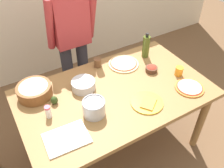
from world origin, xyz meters
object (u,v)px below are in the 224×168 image
pizza_cooked_on_tray (189,87)px  avocado (54,100)px  person_cook (72,35)px  olive_oil_bottle (146,46)px  cup_small_brown (98,63)px  popcorn_bowl (34,90)px  cup_orange (179,71)px  salt_shaker (48,112)px  plate_with_slice (147,103)px  pizza_raw_on_board (124,64)px  mixing_bowl_steel (83,85)px  steel_pot (94,108)px  cutting_board_white (67,138)px  small_sauce_bowl (151,69)px  dining_table (115,100)px

pizza_cooked_on_tray → avocado: (-1.05, 0.41, 0.03)m
avocado → person_cook: bearing=55.2°
olive_oil_bottle → cup_small_brown: size_ratio=3.01×
popcorn_bowl → avocado: (0.10, -0.17, -0.03)m
cup_orange → salt_shaker: (-1.18, 0.11, 0.01)m
olive_oil_bottle → pizza_cooked_on_tray: bearing=-86.1°
plate_with_slice → avocado: bearing=149.5°
cup_small_brown → salt_shaker: bearing=-148.6°
olive_oil_bottle → cup_orange: bearing=-78.3°
cup_small_brown → pizza_raw_on_board: bearing=-23.2°
person_cook → mixing_bowl_steel: (-0.16, -0.58, -0.14)m
steel_pot → cutting_board_white: steel_pot is taller
cup_orange → cutting_board_white: 1.15m
plate_with_slice → avocado: 0.74m
plate_with_slice → cutting_board_white: plate_with_slice is taller
mixing_bowl_steel → pizza_cooked_on_tray: bearing=-30.4°
mixing_bowl_steel → steel_pot: steel_pot is taller
mixing_bowl_steel → cup_small_brown: (0.25, 0.22, 0.00)m
popcorn_bowl → steel_pot: bearing=-52.6°
popcorn_bowl → salt_shaker: 0.28m
olive_oil_bottle → small_sauce_bowl: bearing=-113.0°
cup_orange → cutting_board_white: cup_orange is taller
cup_orange → popcorn_bowl: bearing=161.8°
mixing_bowl_steel → salt_shaker: size_ratio=1.89×
pizza_raw_on_board → salt_shaker: bearing=-161.9°
pizza_raw_on_board → steel_pot: 0.68m
olive_oil_bottle → steel_pot: bearing=-151.7°
plate_with_slice → salt_shaker: (-0.72, 0.26, 0.04)m
mixing_bowl_steel → cup_orange: size_ratio=2.35×
mixing_bowl_steel → olive_oil_bottle: bearing=9.7°
cup_orange → steel_pot: bearing=-178.0°
pizza_raw_on_board → cutting_board_white: bearing=-146.6°
dining_table → avocado: avocado is taller
salt_shaker → pizza_cooked_on_tray: bearing=-14.8°
person_cook → cutting_board_white: 1.12m
cup_orange → olive_oil_bottle: bearing=101.7°
cutting_board_white → pizza_raw_on_board: bearing=33.4°
person_cook → mixing_bowl_steel: size_ratio=8.10×
person_cook → cutting_board_white: (-0.49, -0.99, -0.17)m
pizza_raw_on_board → plate_with_slice: plate_with_slice is taller
person_cook → salt_shaker: person_cook is taller
small_sauce_bowl → steel_pot: (-0.70, -0.20, 0.04)m
cup_small_brown → avocado: bearing=-153.6°
dining_table → salt_shaker: 0.59m
dining_table → steel_pot: size_ratio=9.22×
pizza_cooked_on_tray → salt_shaker: (-1.14, 0.30, 0.04)m
dining_table → cup_small_brown: bearing=83.8°
cutting_board_white → cup_orange: bearing=7.0°
cup_small_brown → cutting_board_white: bearing=-132.5°
cup_orange → cutting_board_white: (-1.15, -0.14, -0.04)m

